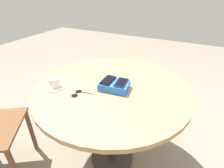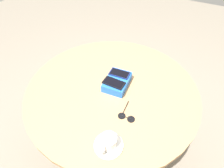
{
  "view_description": "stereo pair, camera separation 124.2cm",
  "coord_description": "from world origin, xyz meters",
  "px_view_note": "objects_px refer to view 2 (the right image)",
  "views": [
    {
      "loc": [
        -0.46,
        0.91,
        1.35
      ],
      "look_at": [
        0.0,
        0.0,
        0.76
      ],
      "focal_mm": 28.0,
      "sensor_mm": 36.0,
      "label": 1
    },
    {
      "loc": [
        0.65,
        0.38,
        1.51
      ],
      "look_at": [
        0.0,
        0.0,
        0.76
      ],
      "focal_mm": 28.0,
      "sensor_mm": 36.0,
      "label": 2
    }
  ],
  "objects_px": {
    "round_table": "(112,96)",
    "phone_black": "(114,83)",
    "coffee_cup": "(108,142)",
    "saucer": "(109,145)",
    "sunglasses": "(126,116)",
    "phone_box": "(117,82)",
    "phone_navy": "(119,73)"
  },
  "relations": [
    {
      "from": "saucer",
      "to": "sunglasses",
      "type": "distance_m",
      "value": 0.18
    },
    {
      "from": "phone_black",
      "to": "coffee_cup",
      "type": "bearing_deg",
      "value": 25.98
    },
    {
      "from": "round_table",
      "to": "coffee_cup",
      "type": "relative_size",
      "value": 10.32
    },
    {
      "from": "coffee_cup",
      "to": "phone_navy",
      "type": "bearing_deg",
      "value": -157.84
    },
    {
      "from": "phone_box",
      "to": "phone_black",
      "type": "bearing_deg",
      "value": 1.94
    },
    {
      "from": "phone_black",
      "to": "sunglasses",
      "type": "relative_size",
      "value": 1.02
    },
    {
      "from": "phone_box",
      "to": "saucer",
      "type": "height_order",
      "value": "phone_box"
    },
    {
      "from": "phone_navy",
      "to": "phone_black",
      "type": "bearing_deg",
      "value": 6.89
    },
    {
      "from": "phone_box",
      "to": "saucer",
      "type": "bearing_deg",
      "value": 23.48
    },
    {
      "from": "phone_navy",
      "to": "sunglasses",
      "type": "bearing_deg",
      "value": 36.16
    },
    {
      "from": "phone_box",
      "to": "sunglasses",
      "type": "relative_size",
      "value": 1.61
    },
    {
      "from": "phone_black",
      "to": "saucer",
      "type": "xyz_separation_m",
      "value": [
        0.32,
        0.16,
        -0.05
      ]
    },
    {
      "from": "round_table",
      "to": "phone_black",
      "type": "xyz_separation_m",
      "value": [
        0.02,
        0.02,
        0.15
      ]
    },
    {
      "from": "phone_navy",
      "to": "sunglasses",
      "type": "relative_size",
      "value": 1.04
    },
    {
      "from": "phone_navy",
      "to": "phone_black",
      "type": "xyz_separation_m",
      "value": [
        0.09,
        0.01,
        0.0
      ]
    },
    {
      "from": "coffee_cup",
      "to": "sunglasses",
      "type": "relative_size",
      "value": 0.8
    },
    {
      "from": "phone_black",
      "to": "sunglasses",
      "type": "height_order",
      "value": "phone_black"
    },
    {
      "from": "phone_box",
      "to": "coffee_cup",
      "type": "height_order",
      "value": "coffee_cup"
    },
    {
      "from": "sunglasses",
      "to": "saucer",
      "type": "bearing_deg",
      "value": 0.75
    },
    {
      "from": "phone_black",
      "to": "sunglasses",
      "type": "xyz_separation_m",
      "value": [
        0.14,
        0.16,
        -0.05
      ]
    },
    {
      "from": "phone_box",
      "to": "coffee_cup",
      "type": "xyz_separation_m",
      "value": [
        0.37,
        0.16,
        0.01
      ]
    },
    {
      "from": "phone_box",
      "to": "sunglasses",
      "type": "bearing_deg",
      "value": 40.77
    },
    {
      "from": "saucer",
      "to": "sunglasses",
      "type": "xyz_separation_m",
      "value": [
        -0.18,
        -0.0,
        -0.0
      ]
    },
    {
      "from": "phone_navy",
      "to": "sunglasses",
      "type": "distance_m",
      "value": 0.29
    },
    {
      "from": "phone_navy",
      "to": "saucer",
      "type": "bearing_deg",
      "value": 22.26
    },
    {
      "from": "round_table",
      "to": "sunglasses",
      "type": "distance_m",
      "value": 0.25
    },
    {
      "from": "round_table",
      "to": "phone_black",
      "type": "bearing_deg",
      "value": 51.61
    },
    {
      "from": "phone_black",
      "to": "sunglasses",
      "type": "bearing_deg",
      "value": 48.57
    },
    {
      "from": "saucer",
      "to": "coffee_cup",
      "type": "bearing_deg",
      "value": 3.02
    },
    {
      "from": "round_table",
      "to": "phone_box",
      "type": "distance_m",
      "value": 0.12
    },
    {
      "from": "phone_navy",
      "to": "coffee_cup",
      "type": "distance_m",
      "value": 0.45
    },
    {
      "from": "phone_box",
      "to": "phone_navy",
      "type": "distance_m",
      "value": 0.06
    }
  ]
}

